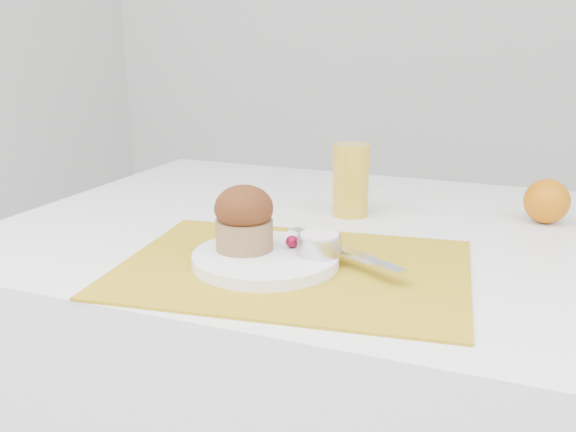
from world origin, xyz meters
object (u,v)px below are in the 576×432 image
at_px(orange, 547,201).
at_px(juice_glass, 351,180).
at_px(plate, 266,259).
at_px(muffin, 244,218).

distance_m(orange, juice_glass, 0.32).
distance_m(plate, juice_glass, 0.29).
bearing_deg(plate, orange, 46.39).
distance_m(orange, muffin, 0.52).
distance_m(juice_glass, muffin, 0.29).
xyz_separation_m(orange, juice_glass, (-0.31, -0.08, 0.03)).
bearing_deg(muffin, orange, 43.26).
xyz_separation_m(juice_glass, muffin, (-0.07, -0.28, 0.00)).
bearing_deg(orange, muffin, -136.74).
bearing_deg(plate, muffin, 170.63).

